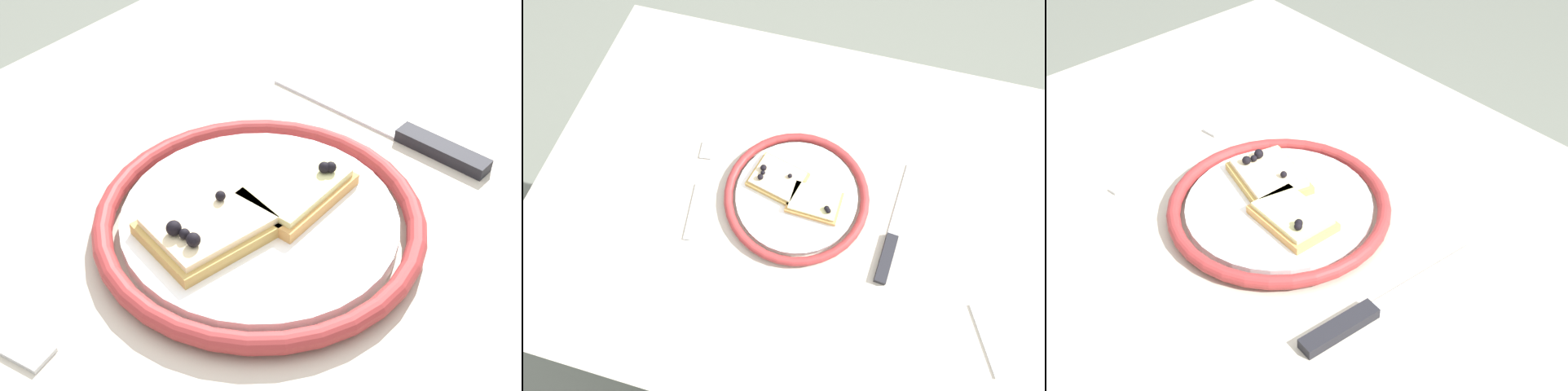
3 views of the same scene
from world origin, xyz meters
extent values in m
cube|color=#BCB29E|center=(0.00, 0.00, 0.72)|extent=(1.04, 0.75, 0.04)
cylinder|color=#4C4742|center=(-0.46, 0.31, 0.35)|extent=(0.05, 0.05, 0.70)
cylinder|color=white|center=(-0.03, 0.00, 0.75)|extent=(0.22, 0.22, 0.02)
torus|color=maroon|center=(-0.03, 0.00, 0.76)|extent=(0.26, 0.26, 0.02)
cube|color=tan|center=(0.00, -0.01, 0.76)|extent=(0.10, 0.07, 0.01)
cube|color=beige|center=(0.00, -0.01, 0.77)|extent=(0.09, 0.06, 0.01)
sphere|color=black|center=(0.02, -0.02, 0.78)|extent=(0.01, 0.01, 0.01)
sphere|color=black|center=(0.03, -0.02, 0.78)|extent=(0.01, 0.01, 0.01)
cube|color=tan|center=(-0.08, 0.02, 0.76)|extent=(0.11, 0.10, 0.01)
cube|color=beige|center=(-0.08, 0.02, 0.77)|extent=(0.10, 0.08, 0.01)
sphere|color=black|center=(-0.10, 0.03, 0.78)|extent=(0.01, 0.01, 0.01)
sphere|color=black|center=(-0.05, 0.02, 0.78)|extent=(0.01, 0.01, 0.01)
sphere|color=black|center=(-0.10, 0.02, 0.78)|extent=(0.01, 0.01, 0.01)
sphere|color=black|center=(-0.10, 0.01, 0.78)|extent=(0.01, 0.01, 0.01)
cube|color=silver|center=(0.15, 0.05, 0.75)|extent=(0.03, 0.15, 0.00)
cube|color=black|center=(0.14, -0.07, 0.75)|extent=(0.03, 0.09, 0.01)
cube|color=silver|center=(-0.21, -0.08, 0.75)|extent=(0.03, 0.11, 0.00)
cube|color=silver|center=(-0.23, 0.05, 0.75)|extent=(0.03, 0.04, 0.00)
camera|label=1|loc=(-0.37, -0.25, 1.14)|focal=48.93mm
camera|label=2|loc=(0.03, -0.33, 1.49)|focal=30.54mm
camera|label=3|loc=(0.47, -0.41, 1.31)|focal=49.98mm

